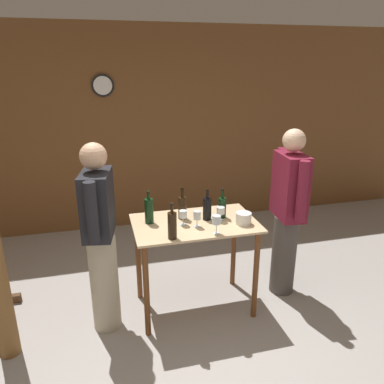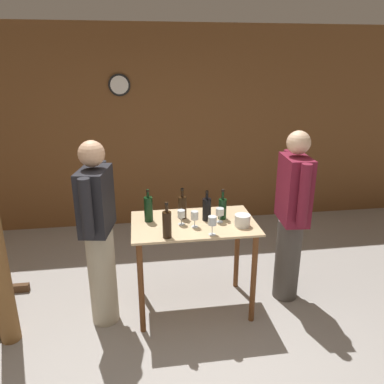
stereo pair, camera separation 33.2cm
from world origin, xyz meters
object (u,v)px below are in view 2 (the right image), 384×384
at_px(wine_bottle_left, 167,224).
at_px(ice_bucket, 242,220).
at_px(wine_glass_near_left, 181,214).
at_px(wine_glass_near_center, 195,216).
at_px(wine_bottle_far_right, 222,208).
at_px(wine_glass_near_right, 212,221).
at_px(wine_bottle_right, 207,209).
at_px(person_host, 99,232).
at_px(wine_bottle_far_left, 148,209).
at_px(wine_bottle_center, 182,207).
at_px(wine_glass_far_side, 220,212).
at_px(person_visitor_with_scarf, 292,215).

bearing_deg(wine_bottle_left, ice_bucket, 10.79).
bearing_deg(wine_glass_near_left, wine_glass_near_center, -32.24).
bearing_deg(wine_bottle_left, wine_bottle_far_right, 30.61).
bearing_deg(wine_glass_near_right, wine_bottle_right, 87.80).
bearing_deg(person_host, wine_bottle_far_left, 20.32).
xyz_separation_m(wine_bottle_center, wine_glass_near_left, (-0.03, -0.14, -0.01)).
bearing_deg(wine_glass_far_side, wine_bottle_right, 147.52).
height_order(wine_bottle_left, ice_bucket, wine_bottle_left).
bearing_deg(wine_bottle_center, wine_bottle_right, -20.16).
bearing_deg(wine_bottle_far_right, ice_bucket, -53.95).
height_order(wine_bottle_left, wine_glass_far_side, wine_bottle_left).
bearing_deg(wine_bottle_center, ice_bucket, -27.06).
bearing_deg(wine_bottle_far_left, wine_glass_near_center, -25.69).
bearing_deg(wine_bottle_right, wine_bottle_far_left, 174.09).
xyz_separation_m(wine_bottle_center, person_host, (-0.73, -0.18, -0.12)).
distance_m(wine_bottle_far_left, wine_glass_far_side, 0.63).
xyz_separation_m(wine_bottle_far_right, wine_glass_near_center, (-0.28, -0.14, -0.00)).
relative_size(wine_bottle_center, wine_glass_near_center, 1.97).
height_order(wine_glass_far_side, person_visitor_with_scarf, person_visitor_with_scarf).
bearing_deg(ice_bucket, person_host, 176.79).
xyz_separation_m(wine_bottle_far_left, wine_glass_near_left, (0.28, -0.12, -0.02)).
bearing_deg(wine_glass_near_right, wine_bottle_far_left, 144.50).
distance_m(wine_glass_near_right, person_host, 0.96).
bearing_deg(person_visitor_with_scarf, wine_glass_near_left, -176.16).
bearing_deg(wine_bottle_far_left, wine_bottle_far_right, -3.59).
distance_m(wine_bottle_far_right, wine_glass_far_side, 0.09).
bearing_deg(ice_bucket, wine_bottle_far_right, 126.05).
relative_size(wine_bottle_center, wine_glass_near_left, 2.13).
xyz_separation_m(wine_bottle_right, person_host, (-0.94, -0.11, -0.12)).
bearing_deg(wine_bottle_left, wine_glass_far_side, 25.60).
relative_size(wine_bottle_right, person_host, 0.17).
distance_m(wine_bottle_left, wine_glass_near_left, 0.28).
xyz_separation_m(wine_bottle_far_right, person_host, (-1.09, -0.12, -0.11)).
bearing_deg(wine_bottle_far_right, wine_bottle_center, 169.62).
relative_size(wine_bottle_left, wine_glass_near_center, 2.11).
height_order(wine_bottle_far_left, wine_glass_near_left, wine_bottle_far_left).
bearing_deg(wine_bottle_far_left, person_visitor_with_scarf, -2.05).
distance_m(wine_glass_near_right, person_visitor_with_scarf, 0.89).
distance_m(wine_bottle_left, person_host, 0.61).
relative_size(ice_bucket, person_host, 0.08).
bearing_deg(wine_glass_near_center, wine_glass_far_side, 15.43).
relative_size(ice_bucket, person_visitor_with_scarf, 0.08).
height_order(wine_bottle_far_right, wine_glass_near_right, wine_bottle_far_right).
xyz_separation_m(wine_bottle_far_left, wine_bottle_left, (0.13, -0.35, 0.00)).
distance_m(wine_bottle_far_left, wine_glass_near_left, 0.30).
relative_size(wine_bottle_far_right, person_host, 0.17).
height_order(wine_bottle_right, wine_glass_near_left, wine_bottle_right).
height_order(wine_bottle_left, wine_bottle_center, wine_bottle_left).
distance_m(wine_glass_near_center, person_host, 0.82).
relative_size(wine_bottle_far_right, wine_glass_far_side, 2.11).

